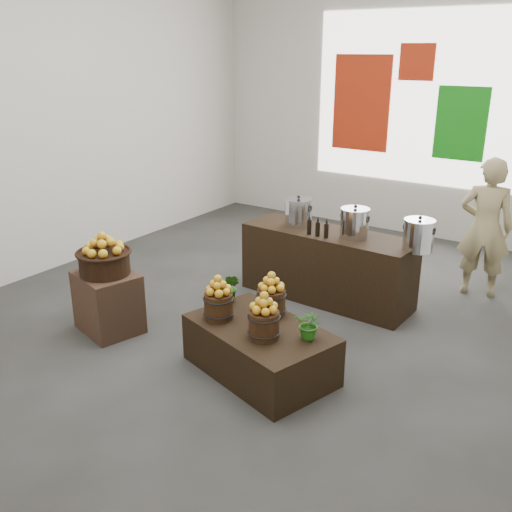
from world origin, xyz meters
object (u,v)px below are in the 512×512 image
Objects in this scene: counter at (327,266)px; stock_pot_left at (298,213)px; display_table at (260,349)px; stock_pot_right at (418,236)px; shopper at (485,228)px; crate at (108,302)px; stock_pot_center at (354,224)px; wicker_basket at (104,263)px.

stock_pot_left reaches higher than counter.
display_table is 4.25× the size of stock_pot_right.
stock_pot_left and stock_pot_right have the same top height.
display_table is 0.80× the size of shopper.
stock_pot_center is at bearing 47.30° from crate.
crate is 0.48× the size of display_table.
display_table is 1.98m from stock_pot_right.
stock_pot_left and stock_pot_center have the same top height.
wicker_basket is 1.64× the size of stock_pot_center.
stock_pot_center is at bearing 33.62° from shopper.
display_table is 1.76m from counter.
wicker_basket is 0.25× the size of counter.
stock_pot_center is at bearing 177.61° from stock_pot_right.
wicker_basket is at bearing -132.70° from stock_pot_center.
crate is at bearing -157.31° from display_table.
crate is at bearing -124.71° from counter.
shopper is (1.78, 1.08, -0.14)m from stock_pot_left.
stock_pot_center reaches higher than display_table.
wicker_basket is 1.78m from display_table.
stock_pot_left is (-0.64, 1.75, 0.72)m from display_table.
display_table is at bearing -91.85° from stock_pot_center.
crate is at bearing -132.70° from stock_pot_center.
wicker_basket is at bearing 0.00° from crate.
crate is 2.04× the size of stock_pot_center.
counter reaches higher than display_table.
counter is at bearing 114.86° from display_table.
stock_pot_right is at bearing 82.50° from display_table.
counter is 0.67m from stock_pot_left.
wicker_basket is 1.64× the size of stock_pot_left.
stock_pot_right is (2.45, 1.87, 0.63)m from crate.
wicker_basket is 1.64× the size of stock_pot_right.
crate is 3.15m from stock_pot_right.
stock_pot_right is at bearing 37.32° from crate.
crate is at bearing 0.00° from wicker_basket.
stock_pot_left is 0.19× the size of shopper.
crate is at bearing -118.61° from stock_pot_left.
stock_pot_center is 1.56m from shopper.
shopper is (1.14, 2.83, 0.58)m from display_table.
stock_pot_right is (1.01, -0.04, 0.54)m from counter.
counter is at bearing 52.90° from wicker_basket.
shopper reaches higher than crate.
crate is at bearing 34.57° from shopper.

